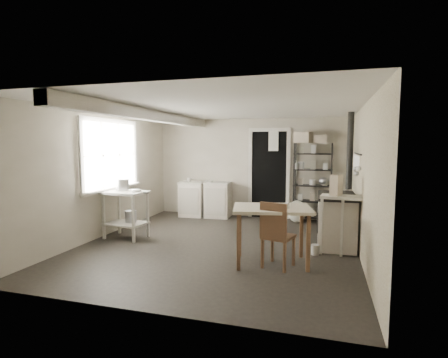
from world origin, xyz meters
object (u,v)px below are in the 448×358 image
(prep_table, at_px, (126,216))
(base_cabinets, at_px, (205,197))
(stockpot, at_px, (122,186))
(flour_sack, at_px, (297,212))
(work_table, at_px, (272,237))
(stove, at_px, (336,219))
(chair, at_px, (278,233))
(shelf_rack, at_px, (313,179))

(prep_table, distance_m, base_cabinets, 2.34)
(stockpot, height_order, flour_sack, stockpot)
(work_table, bearing_deg, base_cabinets, 125.14)
(flour_sack, bearing_deg, work_table, -92.85)
(base_cabinets, relative_size, work_table, 1.16)
(base_cabinets, height_order, stove, same)
(work_table, relative_size, chair, 1.16)
(prep_table, xyz_separation_m, shelf_rack, (3.21, 2.34, 0.55))
(stove, bearing_deg, flour_sack, 114.80)
(work_table, height_order, flour_sack, work_table)
(shelf_rack, xyz_separation_m, work_table, (-0.45, -2.98, -0.57))
(stockpot, xyz_separation_m, work_table, (2.87, -0.72, -0.56))
(base_cabinets, bearing_deg, stockpot, -115.62)
(prep_table, distance_m, stockpot, 0.56)
(stockpot, bearing_deg, base_cabinets, 67.92)
(shelf_rack, bearing_deg, stockpot, -143.52)
(base_cabinets, xyz_separation_m, stove, (2.92, -1.62, -0.02))
(work_table, relative_size, flour_sack, 2.22)
(base_cabinets, distance_m, flour_sack, 2.16)
(shelf_rack, distance_m, chair, 3.15)
(chair, xyz_separation_m, flour_sack, (0.03, 2.91, -0.24))
(stockpot, bearing_deg, shelf_rack, 34.20)
(stockpot, height_order, chair, stockpot)
(stove, xyz_separation_m, flour_sack, (-0.77, 1.56, -0.20))
(flour_sack, bearing_deg, stockpot, -145.50)
(work_table, distance_m, flour_sack, 2.80)
(flour_sack, bearing_deg, prep_table, -143.38)
(work_table, bearing_deg, flour_sack, 87.15)
(base_cabinets, xyz_separation_m, shelf_rack, (2.46, 0.12, 0.49))
(prep_table, distance_m, flour_sack, 3.61)
(base_cabinets, relative_size, flour_sack, 2.57)
(stove, distance_m, work_table, 1.53)
(prep_table, height_order, base_cabinets, base_cabinets)
(stove, relative_size, work_table, 1.02)
(work_table, bearing_deg, stove, 53.56)
(shelf_rack, xyz_separation_m, chair, (-0.34, -3.10, -0.46))
(prep_table, distance_m, work_table, 2.83)
(prep_table, height_order, shelf_rack, shelf_rack)
(base_cabinets, xyz_separation_m, chair, (2.12, -2.97, 0.03))
(chair, distance_m, flour_sack, 2.92)
(stockpot, height_order, shelf_rack, shelf_rack)
(prep_table, xyz_separation_m, stockpot, (-0.11, 0.08, 0.54))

